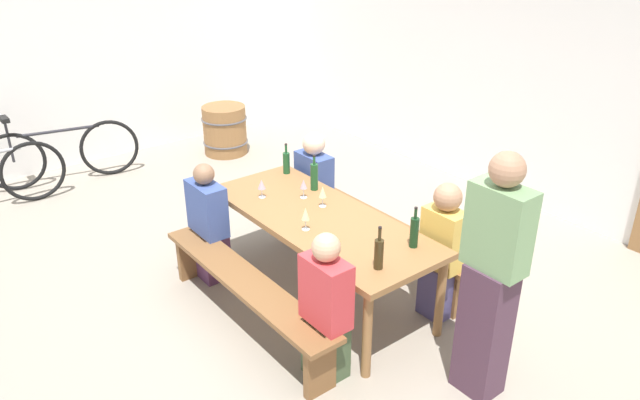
# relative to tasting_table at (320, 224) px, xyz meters

# --- Properties ---
(ground_plane) EXTENTS (24.00, 24.00, 0.00)m
(ground_plane) POSITION_rel_tasting_table_xyz_m (0.00, 0.00, -0.68)
(ground_plane) COLOR gray
(back_wall) EXTENTS (14.00, 0.20, 3.20)m
(back_wall) POSITION_rel_tasting_table_xyz_m (0.00, 3.03, 0.92)
(back_wall) COLOR white
(back_wall) RESTS_ON ground
(side_wall) EXTENTS (0.20, 6.46, 3.20)m
(side_wall) POSITION_rel_tasting_table_xyz_m (-4.40, 0.00, 0.92)
(side_wall) COLOR white
(side_wall) RESTS_ON ground
(tasting_table) EXTENTS (2.17, 0.87, 0.75)m
(tasting_table) POSITION_rel_tasting_table_xyz_m (0.00, 0.00, 0.00)
(tasting_table) COLOR olive
(tasting_table) RESTS_ON ground
(bench_near) EXTENTS (2.07, 0.30, 0.45)m
(bench_near) POSITION_rel_tasting_table_xyz_m (0.00, -0.74, -0.32)
(bench_near) COLOR brown
(bench_near) RESTS_ON ground
(bench_far) EXTENTS (2.07, 0.30, 0.45)m
(bench_far) POSITION_rel_tasting_table_xyz_m (0.00, 0.74, -0.32)
(bench_far) COLOR brown
(bench_far) RESTS_ON ground
(wine_bottle_0) EXTENTS (0.06, 0.06, 0.32)m
(wine_bottle_0) POSITION_rel_tasting_table_xyz_m (0.81, 0.24, 0.20)
(wine_bottle_0) COLOR #143319
(wine_bottle_0) RESTS_ON tasting_table
(wine_bottle_1) EXTENTS (0.06, 0.06, 0.30)m
(wine_bottle_1) POSITION_rel_tasting_table_xyz_m (-0.91, 0.31, 0.18)
(wine_bottle_1) COLOR #194723
(wine_bottle_1) RESTS_ON tasting_table
(wine_bottle_2) EXTENTS (0.07, 0.07, 0.33)m
(wine_bottle_2) POSITION_rel_tasting_table_xyz_m (0.87, -0.17, 0.19)
(wine_bottle_2) COLOR #332814
(wine_bottle_2) RESTS_ON tasting_table
(wine_bottle_3) EXTENTS (0.07, 0.07, 0.33)m
(wine_bottle_3) POSITION_rel_tasting_table_xyz_m (-0.45, 0.29, 0.20)
(wine_bottle_3) COLOR #194723
(wine_bottle_3) RESTS_ON tasting_table
(wine_glass_0) EXTENTS (0.07, 0.07, 0.17)m
(wine_glass_0) POSITION_rel_tasting_table_xyz_m (-0.60, -0.17, 0.19)
(wine_glass_0) COLOR silver
(wine_glass_0) RESTS_ON tasting_table
(wine_glass_1) EXTENTS (0.06, 0.06, 0.18)m
(wine_glass_1) POSITION_rel_tasting_table_xyz_m (-0.14, 0.13, 0.20)
(wine_glass_1) COLOR silver
(wine_glass_1) RESTS_ON tasting_table
(wine_glass_2) EXTENTS (0.07, 0.07, 0.19)m
(wine_glass_2) POSITION_rel_tasting_table_xyz_m (0.11, -0.23, 0.20)
(wine_glass_2) COLOR silver
(wine_glass_2) RESTS_ON tasting_table
(wine_glass_3) EXTENTS (0.06, 0.06, 0.17)m
(wine_glass_3) POSITION_rel_tasting_table_xyz_m (-0.37, 0.11, 0.19)
(wine_glass_3) COLOR silver
(wine_glass_3) RESTS_ON tasting_table
(seated_guest_near_0) EXTENTS (0.41, 0.24, 1.09)m
(seated_guest_near_0) POSITION_rel_tasting_table_xyz_m (-0.84, -0.59, -0.17)
(seated_guest_near_0) COLOR #502B4A
(seated_guest_near_0) RESTS_ON ground
(seated_guest_near_1) EXTENTS (0.36, 0.24, 1.13)m
(seated_guest_near_1) POSITION_rel_tasting_table_xyz_m (0.81, -0.59, -0.14)
(seated_guest_near_1) COLOR #415537
(seated_guest_near_1) RESTS_ON ground
(seated_guest_far_0) EXTENTS (0.39, 0.24, 1.12)m
(seated_guest_far_0) POSITION_rel_tasting_table_xyz_m (-0.84, 0.59, -0.14)
(seated_guest_far_0) COLOR #422C5D
(seated_guest_far_0) RESTS_ON ground
(seated_guest_far_1) EXTENTS (0.33, 0.24, 1.16)m
(seated_guest_far_1) POSITION_rel_tasting_table_xyz_m (0.81, 0.59, -0.11)
(seated_guest_far_1) COLOR #47406D
(seated_guest_far_1) RESTS_ON ground
(standing_host) EXTENTS (0.39, 0.24, 1.75)m
(standing_host) POSITION_rel_tasting_table_xyz_m (1.57, 0.15, 0.18)
(standing_host) COLOR #472D3E
(standing_host) RESTS_ON ground
(wine_barrel) EXTENTS (0.61, 0.61, 0.65)m
(wine_barrel) POSITION_rel_tasting_table_xyz_m (-3.46, 1.09, -0.35)
(wine_barrel) COLOR olive
(wine_barrel) RESTS_ON ground
(parked_bicycle_0) EXTENTS (0.42, 1.75, 0.90)m
(parked_bicycle_0) POSITION_rel_tasting_table_xyz_m (-3.81, -0.95, -0.31)
(parked_bicycle_0) COLOR black
(parked_bicycle_0) RESTS_ON ground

